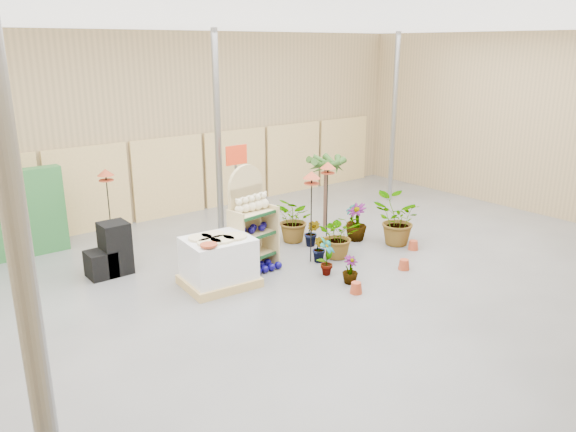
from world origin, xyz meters
The scene contains 23 objects.
room centered at (0.00, 0.91, 2.21)m, with size 15.20×12.10×4.70m.
display_shelf centered at (-0.34, 1.91, 0.92)m, with size 0.91×0.65×2.01m.
teddy_bears centered at (-0.31, 1.81, 1.28)m, with size 0.75×0.21×0.33m.
gazing_balls_shelf centered at (-0.34, 1.79, 0.79)m, with size 0.74×0.25×0.14m.
gazing_balls_floor centered at (-0.24, 1.53, 0.07)m, with size 0.63×0.39×0.15m.
pallet_stack centered at (-1.30, 1.48, 0.45)m, with size 1.34×1.15×0.93m.
charcoal_planters centered at (-2.62, 3.18, 0.42)m, with size 0.80×0.50×1.00m.
trellis_stock centered at (-3.80, 5.20, 0.90)m, with size 2.00×0.30×1.80m, color #2A6B31.
offer_sign centered at (0.10, 2.98, 1.57)m, with size 0.50×0.08×2.20m.
bird_table_front centered at (0.75, 1.33, 1.72)m, with size 0.34×0.34×1.85m.
bird_table_right centered at (1.79, 2.02, 1.66)m, with size 0.34×0.34×1.79m.
bird_table_back centered at (-2.13, 4.40, 1.64)m, with size 0.34×0.34×1.76m.
palm centered at (2.37, 2.71, 1.57)m, with size 0.70×0.70×1.84m.
potted_plant_0 centered at (0.53, 0.62, 0.37)m, with size 0.39×0.27×0.74m, color #274A18.
potted_plant_1 centered at (0.87, 1.18, 0.29)m, with size 0.32×0.26×0.58m, color #274A18.
potted_plant_2 centered at (1.36, 1.15, 0.47)m, with size 0.85×0.73×0.94m, color #274A18.
potted_plant_3 centered at (2.38, 1.70, 0.42)m, with size 0.47×0.47×0.83m, color #274A18.
potted_plant_4 centered at (2.81, 2.30, 0.32)m, with size 0.34×0.23×0.64m, color #274A18.
potted_plant_5 centered at (1.35, 2.00, 0.30)m, with size 0.34×0.27×0.61m, color #274A18.
potted_plant_6 centered at (1.25, 2.45, 0.50)m, with size 0.91×0.78×1.01m, color #274A18.
potted_plant_7 centered at (0.62, 0.08, 0.26)m, with size 0.29×0.29×0.51m, color #274A18.
potted_plant_10 centered at (2.83, 0.97, 0.56)m, with size 1.00×0.87×1.11m, color #274A18.
potted_plant_11 centered at (0.79, 2.95, 0.29)m, with size 0.33×0.33×0.58m, color #274A18.
Camera 1 is at (-6.12, -6.63, 4.18)m, focal length 35.00 mm.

